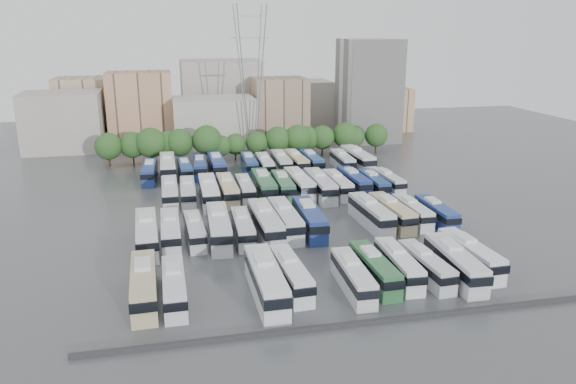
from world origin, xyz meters
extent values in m
plane|color=#424447|center=(0.00, 0.00, 0.00)|extent=(220.00, 220.00, 0.00)
cube|color=#2D2D30|center=(0.00, -33.00, 0.25)|extent=(56.00, 0.50, 0.50)
cylinder|color=black|center=(-30.22, 42.02, 1.21)|extent=(0.36, 0.36, 2.42)
sphere|color=#234C1E|center=(-30.22, 42.02, 4.49)|extent=(5.80, 5.80, 5.80)
cylinder|color=black|center=(-25.28, 42.75, 1.18)|extent=(0.36, 0.36, 2.37)
sphere|color=#234C1E|center=(-25.28, 42.75, 4.40)|extent=(5.69, 5.69, 5.69)
cylinder|color=black|center=(-21.35, 41.25, 1.36)|extent=(0.36, 0.36, 2.71)
sphere|color=#234C1E|center=(-21.35, 41.25, 5.03)|extent=(6.50, 6.50, 6.50)
cylinder|color=black|center=(-17.59, 42.83, 1.18)|extent=(0.36, 0.36, 2.35)
sphere|color=#234C1E|center=(-17.59, 42.83, 4.37)|extent=(5.64, 5.64, 5.64)
cylinder|color=black|center=(-15.28, 41.82, 1.26)|extent=(0.36, 0.36, 2.52)
sphere|color=#234C1E|center=(-15.28, 41.82, 4.67)|extent=(6.04, 6.04, 6.04)
cylinder|color=black|center=(-9.34, 41.32, 1.36)|extent=(0.36, 0.36, 2.73)
sphere|color=#234C1E|center=(-9.34, 41.32, 5.07)|extent=(6.55, 6.55, 6.55)
cylinder|color=black|center=(-6.29, 41.60, 0.97)|extent=(0.36, 0.36, 1.94)
sphere|color=#234C1E|center=(-6.29, 41.60, 3.61)|extent=(4.66, 4.66, 4.66)
cylinder|color=black|center=(-3.01, 42.19, 0.98)|extent=(0.36, 0.36, 1.96)
sphere|color=#234C1E|center=(-3.01, 42.19, 3.65)|extent=(4.71, 4.71, 4.71)
cylinder|color=black|center=(1.86, 41.90, 1.05)|extent=(0.36, 0.36, 2.10)
sphere|color=#234C1E|center=(1.86, 41.90, 3.90)|extent=(5.04, 5.04, 5.04)
cylinder|color=black|center=(6.65, 41.74, 1.21)|extent=(0.36, 0.36, 2.42)
sphere|color=#234C1E|center=(6.65, 41.74, 4.50)|extent=(5.81, 5.81, 5.81)
cylinder|color=black|center=(11.14, 41.17, 1.26)|extent=(0.36, 0.36, 2.53)
sphere|color=#234C1E|center=(11.14, 41.17, 4.70)|extent=(6.07, 6.07, 6.07)
cylinder|color=black|center=(13.84, 42.82, 1.14)|extent=(0.36, 0.36, 2.28)
sphere|color=#234C1E|center=(13.84, 42.82, 4.23)|extent=(5.47, 5.47, 5.47)
cylinder|color=black|center=(17.35, 42.52, 1.16)|extent=(0.36, 0.36, 2.33)
sphere|color=#234C1E|center=(17.35, 42.52, 4.32)|extent=(5.58, 5.58, 5.58)
cylinder|color=black|center=(22.89, 42.59, 1.25)|extent=(0.36, 0.36, 2.49)
sphere|color=#234C1E|center=(22.89, 42.59, 4.63)|extent=(5.98, 5.98, 5.98)
cylinder|color=black|center=(24.97, 42.84, 1.09)|extent=(0.36, 0.36, 2.17)
sphere|color=#234C1E|center=(24.97, 42.84, 4.03)|extent=(5.21, 5.21, 5.21)
cylinder|color=black|center=(30.65, 42.75, 1.14)|extent=(0.36, 0.36, 2.28)
sphere|color=#234C1E|center=(30.65, 42.75, 4.24)|extent=(5.47, 5.47, 5.47)
cube|color=#9E998E|center=(-42.00, 62.00, 7.00)|extent=(18.00, 14.00, 14.00)
cube|color=tan|center=(-24.00, 68.00, 9.00)|extent=(16.00, 12.00, 18.00)
cube|color=#ADA89E|center=(-6.00, 60.00, 6.00)|extent=(20.00, 14.00, 12.00)
cube|color=gray|center=(12.00, 66.00, 8.00)|extent=(14.00, 12.00, 16.00)
cube|color=gray|center=(-2.00, 80.00, 10.00)|extent=(22.00, 16.00, 20.00)
cube|color=tan|center=(-38.00, 78.00, 8.00)|extent=(16.00, 14.00, 16.00)
cube|color=#A39E93|center=(20.00, 78.00, 7.00)|extent=(18.00, 14.00, 14.00)
cube|color=tan|center=(44.00, 72.00, 6.00)|extent=(14.00, 12.00, 12.00)
cube|color=gray|center=(-14.00, 74.00, 5.00)|extent=(12.00, 10.00, 10.00)
cube|color=silver|center=(34.00, 58.00, 13.00)|extent=(14.00, 14.00, 26.00)
cylinder|color=slate|center=(0.00, 48.00, 17.00)|extent=(2.90, 2.91, 33.83)
cylinder|color=slate|center=(0.00, 52.00, 17.00)|extent=(2.90, 2.91, 33.83)
cylinder|color=slate|center=(4.00, 48.00, 17.00)|extent=(2.90, 2.91, 33.83)
cylinder|color=slate|center=(4.00, 52.00, 17.00)|extent=(2.90, 2.91, 33.83)
cube|color=slate|center=(2.00, 50.00, 31.28)|extent=(4.50, 0.30, 0.30)
cube|color=slate|center=(2.00, 50.00, 26.52)|extent=(9.00, 0.30, 0.30)
cube|color=slate|center=(2.00, 50.00, 21.08)|extent=(7.00, 0.30, 0.30)
cube|color=tan|center=(-21.45, -22.84, 1.77)|extent=(2.96, 12.56, 3.54)
cube|color=black|center=(-21.45, -23.00, 2.45)|extent=(3.09, 12.75, 1.04)
cube|color=silver|center=(-21.49, -21.28, 3.77)|extent=(1.85, 3.37, 0.46)
cube|color=silver|center=(-18.21, -23.58, 1.58)|extent=(2.45, 11.16, 3.16)
cube|color=black|center=(-18.21, -23.72, 2.18)|extent=(2.56, 11.33, 0.93)
cube|color=silver|center=(-18.22, -22.19, 3.36)|extent=(1.60, 2.98, 0.41)
cube|color=white|center=(-8.22, -24.89, 1.89)|extent=(2.87, 13.38, 3.79)
cube|color=black|center=(-8.22, -25.06, 2.62)|extent=(3.00, 13.58, 1.11)
cube|color=silver|center=(-8.22, -23.22, 4.03)|extent=(1.90, 3.57, 0.49)
cube|color=white|center=(-5.02, -23.18, 1.60)|extent=(2.93, 11.41, 3.21)
cube|color=black|center=(-5.01, -23.32, 2.22)|extent=(3.06, 11.59, 0.94)
cube|color=silver|center=(-5.08, -21.77, 3.41)|extent=(1.74, 3.09, 0.41)
cube|color=silver|center=(1.78, -25.31, 1.57)|extent=(2.74, 11.14, 3.13)
cube|color=black|center=(1.78, -25.45, 2.17)|extent=(2.86, 11.31, 0.92)
cube|color=silver|center=(1.83, -23.93, 3.34)|extent=(1.67, 3.00, 0.41)
cube|color=#2C6639|center=(4.92, -23.80, 1.59)|extent=(2.58, 11.26, 3.18)
cube|color=black|center=(4.92, -23.94, 2.20)|extent=(2.69, 11.43, 0.94)
cube|color=silver|center=(4.90, -22.40, 3.39)|extent=(1.64, 3.02, 0.41)
cube|color=white|center=(8.19, -23.34, 1.58)|extent=(2.81, 11.22, 3.15)
cube|color=black|center=(8.18, -23.48, 2.18)|extent=(2.93, 11.39, 0.93)
cube|color=silver|center=(8.24, -21.95, 3.36)|extent=(1.70, 3.03, 0.41)
cube|color=silver|center=(11.32, -24.16, 1.52)|extent=(2.78, 10.80, 3.03)
cube|color=black|center=(11.33, -24.30, 2.10)|extent=(2.89, 10.96, 0.89)
cube|color=silver|center=(11.26, -22.83, 3.23)|extent=(1.65, 2.92, 0.39)
cube|color=silver|center=(14.75, -24.80, 1.76)|extent=(3.21, 12.52, 3.52)
cube|color=black|center=(14.75, -24.96, 2.43)|extent=(3.35, 12.71, 1.03)
cube|color=silver|center=(14.83, -23.25, 3.74)|extent=(1.91, 3.39, 0.45)
cube|color=white|center=(18.00, -22.62, 1.67)|extent=(2.99, 11.88, 3.34)
cube|color=black|center=(18.01, -22.77, 2.31)|extent=(3.11, 12.06, 0.98)
cube|color=silver|center=(17.94, -21.15, 3.55)|extent=(1.80, 3.21, 0.43)
cube|color=silver|center=(-21.45, -6.81, 1.84)|extent=(3.22, 13.08, 3.68)
cube|color=black|center=(-21.44, -6.98, 2.54)|extent=(3.35, 13.28, 1.08)
cube|color=silver|center=(-21.50, -5.19, 3.92)|extent=(1.96, 3.53, 0.48)
cube|color=silver|center=(-18.26, -5.85, 1.67)|extent=(2.53, 11.78, 3.34)
cube|color=black|center=(-18.26, -6.00, 2.31)|extent=(2.65, 11.96, 0.98)
cube|color=silver|center=(-18.27, -4.38, 3.55)|extent=(1.68, 3.14, 0.43)
cube|color=silver|center=(-14.95, -6.05, 1.50)|extent=(2.63, 10.65, 2.99)
cube|color=black|center=(-14.94, -6.18, 2.07)|extent=(2.74, 10.81, 0.88)
cube|color=silver|center=(-15.00, -4.73, 3.19)|extent=(1.60, 2.87, 0.39)
cube|color=silver|center=(-11.60, -6.49, 1.87)|extent=(3.27, 13.31, 3.75)
cube|color=black|center=(-11.61, -6.65, 2.59)|extent=(3.41, 13.52, 1.10)
cube|color=silver|center=(-11.54, -4.84, 3.99)|extent=(2.00, 3.59, 0.48)
cube|color=silver|center=(-8.24, -6.64, 1.58)|extent=(2.67, 11.23, 3.16)
cube|color=black|center=(-8.25, -6.78, 2.19)|extent=(2.78, 11.40, 0.93)
cube|color=silver|center=(-8.21, -5.25, 3.37)|extent=(1.66, 3.02, 0.41)
cube|color=silver|center=(-4.92, -6.33, 1.89)|extent=(3.07, 13.42, 3.79)
cube|color=black|center=(-4.92, -6.50, 2.62)|extent=(3.20, 13.62, 1.11)
cube|color=silver|center=(-4.95, -4.66, 4.03)|extent=(1.95, 3.60, 0.49)
cube|color=silver|center=(-1.79, -5.22, 1.81)|extent=(2.86, 12.80, 3.62)
cube|color=black|center=(-1.79, -5.38, 2.50)|extent=(2.99, 13.00, 1.06)
cube|color=silver|center=(-1.81, -3.62, 3.85)|extent=(1.85, 3.43, 0.47)
cube|color=navy|center=(1.76, -5.58, 1.81)|extent=(3.18, 12.85, 3.61)
cube|color=black|center=(1.76, -5.74, 2.50)|extent=(3.31, 13.04, 1.06)
cube|color=silver|center=(1.82, -3.99, 3.85)|extent=(1.93, 3.47, 0.47)
cube|color=silver|center=(11.50, -5.13, 1.76)|extent=(3.11, 12.53, 3.53)
cube|color=black|center=(11.51, -5.28, 2.44)|extent=(3.24, 12.72, 1.04)
cube|color=silver|center=(11.44, -3.57, 3.75)|extent=(1.89, 3.38, 0.46)
cube|color=#C2B785|center=(14.82, -5.13, 1.72)|extent=(3.16, 12.22, 3.43)
cube|color=black|center=(14.83, -5.29, 2.37)|extent=(3.29, 12.41, 1.01)
cube|color=silver|center=(14.74, -3.62, 3.65)|extent=(1.87, 3.31, 0.44)
cube|color=silver|center=(18.30, -4.95, 1.53)|extent=(2.38, 10.81, 3.06)
cube|color=black|center=(18.30, -5.08, 2.11)|extent=(2.49, 10.97, 0.90)
cube|color=silver|center=(18.29, -3.60, 3.25)|extent=(1.55, 2.89, 0.40)
cube|color=navy|center=(21.60, -6.34, 1.54)|extent=(2.36, 10.90, 3.09)
cube|color=black|center=(21.60, -6.48, 2.13)|extent=(2.47, 11.07, 0.91)
cube|color=silver|center=(21.61, -4.98, 3.29)|extent=(1.56, 2.91, 0.40)
cube|color=silver|center=(-18.00, 13.00, 1.70)|extent=(2.56, 12.01, 3.40)
cube|color=black|center=(-18.00, 12.85, 2.35)|extent=(2.68, 12.19, 1.00)
cube|color=silver|center=(-18.00, 14.50, 3.62)|extent=(1.70, 3.20, 0.44)
cube|color=silver|center=(-14.99, 12.97, 1.61)|extent=(2.66, 11.38, 3.21)
cube|color=black|center=(-14.99, 12.83, 2.22)|extent=(2.78, 11.56, 0.94)
cube|color=silver|center=(-14.96, 14.38, 3.42)|extent=(1.67, 3.06, 0.42)
cube|color=white|center=(-11.52, 11.55, 1.84)|extent=(2.85, 12.98, 3.67)
cube|color=black|center=(-11.52, 11.39, 2.54)|extent=(2.98, 13.18, 1.08)
cube|color=silver|center=(-11.51, 13.17, 3.91)|extent=(1.86, 3.47, 0.48)
cube|color=#CBBC8B|center=(-8.23, 12.33, 1.75)|extent=(2.78, 12.39, 3.50)
cube|color=black|center=(-8.22, 12.17, 2.42)|extent=(2.90, 12.57, 1.03)
cube|color=silver|center=(-8.24, 13.87, 3.73)|extent=(1.79, 3.32, 0.45)
cube|color=silver|center=(-5.02, 13.14, 1.54)|extent=(2.50, 10.89, 3.07)
cube|color=black|center=(-5.02, 13.01, 2.12)|extent=(2.62, 11.05, 0.90)
cube|color=silver|center=(-5.00, 14.50, 3.27)|extent=(1.59, 2.92, 0.40)
cube|color=#2B653E|center=(-1.66, 13.34, 1.83)|extent=(3.00, 12.99, 3.67)
cube|color=black|center=(-1.66, 13.18, 2.53)|extent=(3.13, 13.19, 1.08)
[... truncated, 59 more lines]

